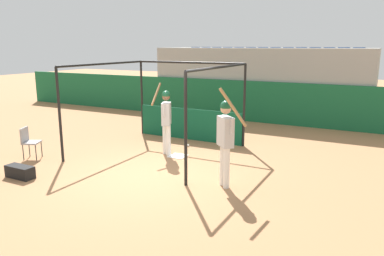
{
  "coord_description": "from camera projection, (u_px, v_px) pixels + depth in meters",
  "views": [
    {
      "loc": [
        4.66,
        -6.81,
        2.95
      ],
      "look_at": [
        0.63,
        0.93,
        1.02
      ],
      "focal_mm": 35.0,
      "sensor_mm": 36.0,
      "label": 1
    }
  ],
  "objects": [
    {
      "name": "batting_cage",
      "position": [
        178.0,
        109.0,
        11.15
      ],
      "size": [
        3.69,
        3.67,
        2.46
      ],
      "color": "black",
      "rests_on": "ground"
    },
    {
      "name": "folding_chair",
      "position": [
        28.0,
        140.0,
        9.87
      ],
      "size": [
        0.53,
        0.53,
        0.84
      ],
      "rotation": [
        0.0,
        0.0,
        -1.14
      ],
      "color": "#99999E",
      "rests_on": "ground"
    },
    {
      "name": "bleacher_section",
      "position": [
        261.0,
        82.0,
        15.62
      ],
      "size": [
        8.7,
        2.4,
        2.88
      ],
      "color": "#9E9E99",
      "rests_on": "ground"
    },
    {
      "name": "ground_plane",
      "position": [
        149.0,
        176.0,
        8.64
      ],
      "size": [
        60.0,
        60.0,
        0.0
      ],
      "primitive_type": "plane",
      "color": "#A8754C"
    },
    {
      "name": "player_waiting",
      "position": [
        226.0,
        135.0,
        7.75
      ],
      "size": [
        0.76,
        0.62,
        2.15
      ],
      "rotation": [
        0.0,
        0.0,
        -0.77
      ],
      "color": "white",
      "rests_on": "ground"
    },
    {
      "name": "player_batter",
      "position": [
        166.0,
        116.0,
        10.09
      ],
      "size": [
        0.68,
        0.74,
        1.93
      ],
      "rotation": [
        0.0,
        0.0,
        1.99
      ],
      "color": "white",
      "rests_on": "ground"
    },
    {
      "name": "equipment_bag",
      "position": [
        20.0,
        172.0,
        8.49
      ],
      "size": [
        0.7,
        0.28,
        0.28
      ],
      "color": "black",
      "rests_on": "ground"
    },
    {
      "name": "baseball",
      "position": [
        188.0,
        145.0,
        11.13
      ],
      "size": [
        0.07,
        0.07,
        0.07
      ],
      "color": "white",
      "rests_on": "ground"
    },
    {
      "name": "home_plate",
      "position": [
        178.0,
        156.0,
        10.16
      ],
      "size": [
        0.44,
        0.44,
        0.02
      ],
      "color": "white",
      "rests_on": "ground"
    },
    {
      "name": "outfield_wall",
      "position": [
        251.0,
        101.0,
        14.67
      ],
      "size": [
        24.0,
        0.12,
        1.6
      ],
      "color": "#196038",
      "rests_on": "ground"
    }
  ]
}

